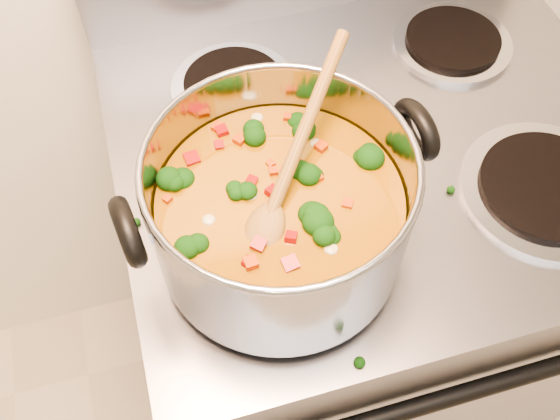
% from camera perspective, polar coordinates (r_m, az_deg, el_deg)
% --- Properties ---
extents(electric_range, '(0.73, 0.66, 1.08)m').
position_cam_1_polar(electric_range, '(1.26, 6.36, -6.77)').
color(electric_range, gray).
rests_on(electric_range, ground).
extents(stockpot, '(0.35, 0.29, 0.17)m').
position_cam_1_polar(stockpot, '(0.69, 0.05, -0.03)').
color(stockpot, gray).
rests_on(stockpot, electric_range).
extents(wooden_spoon, '(0.19, 0.23, 0.11)m').
position_cam_1_polar(wooden_spoon, '(0.66, 0.46, 2.94)').
color(wooden_spoon, brown).
rests_on(wooden_spoon, stockpot).
extents(cooktop_crumbs, '(0.36, 0.27, 0.01)m').
position_cam_1_polar(cooktop_crumbs, '(0.80, 7.82, -0.01)').
color(cooktop_crumbs, black).
rests_on(cooktop_crumbs, electric_range).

